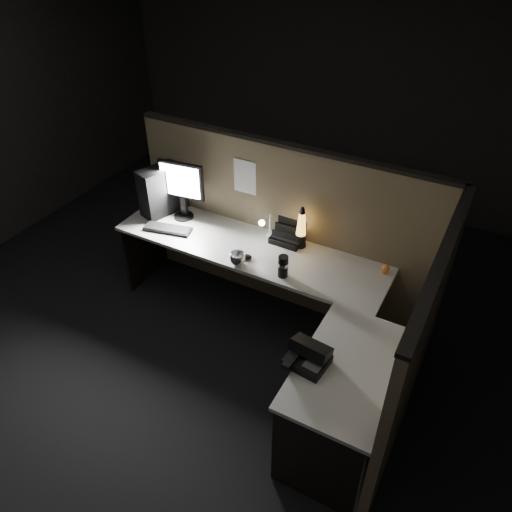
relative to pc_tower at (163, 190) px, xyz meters
The scene contains 17 objects.
floor 1.61m from the pc_tower, 33.87° to the right, with size 6.00×6.00×0.00m, color black.
room_shell 1.47m from the pc_tower, 33.87° to the right, with size 6.00×6.00×6.00m.
partition_back 1.12m from the pc_tower, 10.66° to the left, with size 2.66×0.06×1.50m, color brown.
partition_right 2.50m from the pc_tower, 14.55° to the right, with size 0.06×1.66×1.50m, color brown.
desk 1.40m from the pc_tower, 20.57° to the right, with size 2.60×1.60×0.73m.
pc_tower is the anchor object (origin of this frame).
monitor 0.23m from the pc_tower, ahead, with size 0.41×0.17×0.52m.
keyboard 0.38m from the pc_tower, 49.45° to the right, with size 0.41×0.14×0.02m, color black.
mouse 1.05m from the pc_tower, 15.44° to the right, with size 0.09×0.06×0.03m, color black.
clip_lamp 1.02m from the pc_tower, ahead, with size 0.05×0.19×0.25m.
organizer 1.19m from the pc_tower, ahead, with size 0.26×0.23×0.19m.
lava_lamp 1.30m from the pc_tower, ahead, with size 0.10×0.10×0.36m.
travel_mug 1.38m from the pc_tower, 13.88° to the right, with size 0.08×0.08×0.18m, color black.
steel_mug 1.05m from the pc_tower, 20.81° to the right, with size 0.13×0.13×0.10m, color silver.
figurine 2.01m from the pc_tower, ahead, with size 0.06×0.06×0.06m, color orange.
pinned_paper 0.79m from the pc_tower, 12.93° to the left, with size 0.21×0.00×0.29m, color white.
desk_phone 2.10m from the pc_tower, 28.85° to the right, with size 0.27×0.28×0.15m.
Camera 1 is at (1.46, -2.25, 3.10)m, focal length 35.00 mm.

